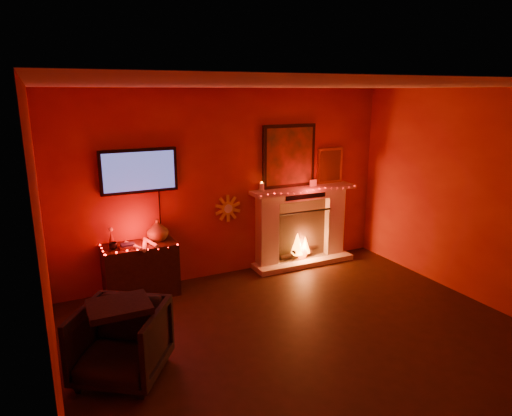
{
  "coord_description": "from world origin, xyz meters",
  "views": [
    {
      "loc": [
        -2.48,
        -3.47,
        2.66
      ],
      "look_at": [
        0.03,
        1.7,
        1.18
      ],
      "focal_mm": 32.0,
      "sensor_mm": 36.0,
      "label": 1
    }
  ],
  "objects": [
    {
      "name": "room",
      "position": [
        0.0,
        0.0,
        1.35
      ],
      "size": [
        5.0,
        5.0,
        5.0
      ],
      "color": "black",
      "rests_on": "ground"
    },
    {
      "name": "sunburst_clock",
      "position": [
        -0.05,
        2.48,
        1.0
      ],
      "size": [
        0.4,
        0.03,
        0.4
      ],
      "color": "gold",
      "rests_on": "room"
    },
    {
      "name": "tv",
      "position": [
        -1.3,
        2.45,
        1.65
      ],
      "size": [
        1.0,
        0.07,
        1.24
      ],
      "color": "black",
      "rests_on": "room"
    },
    {
      "name": "console_table",
      "position": [
        -1.38,
        2.26,
        0.4
      ],
      "size": [
        0.94,
        0.58,
        1.01
      ],
      "color": "black",
      "rests_on": "floor"
    },
    {
      "name": "fireplace",
      "position": [
        1.14,
        2.39,
        0.72
      ],
      "size": [
        1.72,
        0.4,
        2.18
      ],
      "color": "beige",
      "rests_on": "floor"
    },
    {
      "name": "armchair",
      "position": [
        -1.95,
        0.54,
        0.36
      ],
      "size": [
        1.08,
        1.09,
        0.72
      ],
      "primitive_type": "imported",
      "rotation": [
        0.0,
        0.0,
        -0.59
      ],
      "color": "black",
      "rests_on": "floor"
    }
  ]
}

